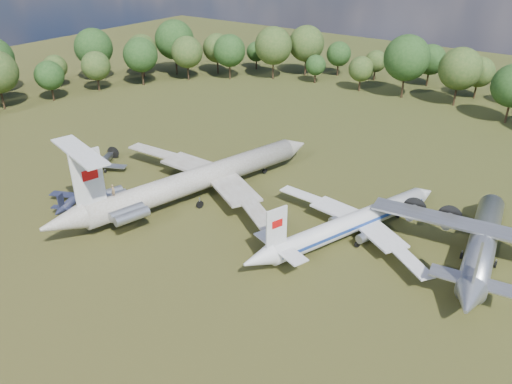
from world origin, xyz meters
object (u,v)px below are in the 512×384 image
Objects in this scene: small_prop_west at (77,198)px; person_on_il62 at (113,190)px; an12_transport at (482,246)px; tu104_jet at (351,226)px; small_prop_northwest at (99,167)px; il62_airliner at (199,183)px.

small_prop_west is 7.18× the size of person_on_il62.
person_on_il62 reaches higher than an12_transport.
tu104_jet is 2.84× the size of small_prop_northwest.
small_prop_west is at bearing -137.76° from tu104_jet.
an12_transport is at bearing -14.11° from small_prop_northwest.
il62_airliner is 22.78m from small_prop_northwest.
person_on_il62 is at bearing -161.10° from an12_transport.
an12_transport is at bearing 37.73° from tu104_jet.
tu104_jet is 2.92× the size of small_prop_west.
il62_airliner reaches higher than small_prop_northwest.
small_prop_northwest is (-49.52, -6.87, -0.98)m from tu104_jet.
tu104_jet reaches higher than small_prop_west.
tu104_jet is 50.00m from small_prop_northwest.
person_on_il62 is (-48.24, -23.65, 4.13)m from an12_transport.
tu104_jet is 45.73m from small_prop_west.
tu104_jet reaches higher than small_prop_northwest.
tu104_jet is 20.97× the size of person_on_il62.
person_on_il62 is at bearing -28.21° from small_prop_west.
an12_transport is 2.45× the size of small_prop_northwest.
an12_transport is (44.28, 8.84, -0.43)m from il62_airliner.
il62_airliner is at bearing -152.67° from tu104_jet.
person_on_il62 is (11.34, -1.03, 5.42)m from small_prop_west.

